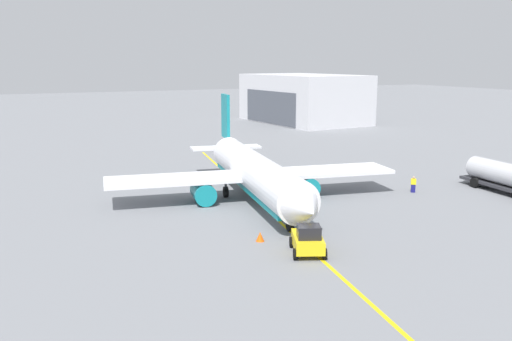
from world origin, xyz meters
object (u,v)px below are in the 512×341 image
(fuel_tanker, at_px, (504,176))
(refueling_worker, at_px, (413,185))
(airplane, at_px, (255,173))
(safety_cone_nose, at_px, (260,237))
(pushback_tug, at_px, (308,240))

(fuel_tanker, bearing_deg, refueling_worker, -116.15)
(airplane, distance_m, safety_cone_nose, 13.18)
(airplane, xyz_separation_m, pushback_tug, (15.80, -3.47, -1.61))
(safety_cone_nose, bearing_deg, refueling_worker, 108.52)
(refueling_worker, height_order, safety_cone_nose, refueling_worker)
(fuel_tanker, bearing_deg, airplane, -109.75)
(fuel_tanker, distance_m, refueling_worker, 9.46)
(airplane, relative_size, safety_cone_nose, 44.27)
(pushback_tug, relative_size, refueling_worker, 2.40)
(safety_cone_nose, bearing_deg, airplane, 155.92)
(fuel_tanker, distance_m, safety_cone_nose, 30.06)
(safety_cone_nose, bearing_deg, fuel_tanker, 95.79)
(fuel_tanker, distance_m, pushback_tug, 28.92)
(airplane, distance_m, pushback_tug, 16.26)
(fuel_tanker, height_order, safety_cone_nose, fuel_tanker)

